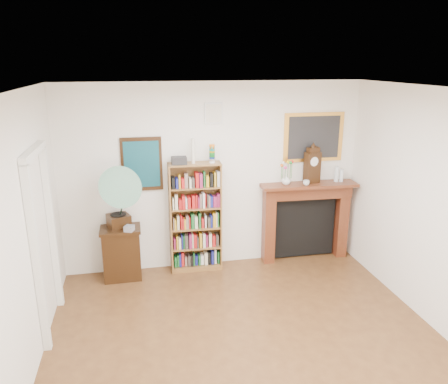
# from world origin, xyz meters

# --- Properties ---
(room) EXTENTS (4.51, 5.01, 2.81)m
(room) POSITION_xyz_m (0.00, 0.00, 1.40)
(room) COLOR #4D2D17
(room) RESTS_ON ground
(door_casing) EXTENTS (0.08, 1.02, 2.17)m
(door_casing) POSITION_xyz_m (-2.21, 1.20, 1.26)
(door_casing) COLOR white
(door_casing) RESTS_ON left_wall
(teal_poster) EXTENTS (0.58, 0.04, 0.78)m
(teal_poster) POSITION_xyz_m (-1.05, 2.48, 1.65)
(teal_poster) COLOR black
(teal_poster) RESTS_ON back_wall
(small_picture) EXTENTS (0.26, 0.04, 0.30)m
(small_picture) POSITION_xyz_m (0.00, 2.48, 2.35)
(small_picture) COLOR white
(small_picture) RESTS_ON back_wall
(gilt_painting) EXTENTS (0.95, 0.04, 0.75)m
(gilt_painting) POSITION_xyz_m (1.55, 2.48, 1.95)
(gilt_painting) COLOR gold
(gilt_painting) RESTS_ON back_wall
(bookshelf) EXTENTS (0.77, 0.29, 1.91)m
(bookshelf) POSITION_xyz_m (-0.31, 2.34, 0.93)
(bookshelf) COLOR brown
(bookshelf) RESTS_ON floor
(side_cabinet) EXTENTS (0.57, 0.42, 0.78)m
(side_cabinet) POSITION_xyz_m (-1.41, 2.27, 0.39)
(side_cabinet) COLOR black
(side_cabinet) RESTS_ON floor
(fireplace) EXTENTS (1.51, 0.42, 1.26)m
(fireplace) POSITION_xyz_m (1.45, 2.39, 0.75)
(fireplace) COLOR #551E13
(fireplace) RESTS_ON floor
(gramophone) EXTENTS (0.79, 0.88, 0.96)m
(gramophone) POSITION_xyz_m (-1.42, 2.17, 1.32)
(gramophone) COLOR black
(gramophone) RESTS_ON side_cabinet
(cd_stack) EXTENTS (0.16, 0.16, 0.08)m
(cd_stack) POSITION_xyz_m (-1.28, 2.13, 0.82)
(cd_stack) COLOR #AFAEBB
(cd_stack) RESTS_ON side_cabinet
(mantel_clock) EXTENTS (0.27, 0.19, 0.55)m
(mantel_clock) POSITION_xyz_m (1.51, 2.37, 1.53)
(mantel_clock) COLOR black
(mantel_clock) RESTS_ON fireplace
(flower_vase) EXTENTS (0.18, 0.18, 0.14)m
(flower_vase) POSITION_xyz_m (1.09, 2.35, 1.33)
(flower_vase) COLOR white
(flower_vase) RESTS_ON fireplace
(teacup) EXTENTS (0.10, 0.10, 0.08)m
(teacup) POSITION_xyz_m (1.37, 2.24, 1.30)
(teacup) COLOR silver
(teacup) RESTS_ON fireplace
(bottle_left) EXTENTS (0.07, 0.07, 0.24)m
(bottle_left) POSITION_xyz_m (1.91, 2.35, 1.38)
(bottle_left) COLOR silver
(bottle_left) RESTS_ON fireplace
(bottle_right) EXTENTS (0.06, 0.06, 0.20)m
(bottle_right) POSITION_xyz_m (1.99, 2.33, 1.36)
(bottle_right) COLOR silver
(bottle_right) RESTS_ON fireplace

